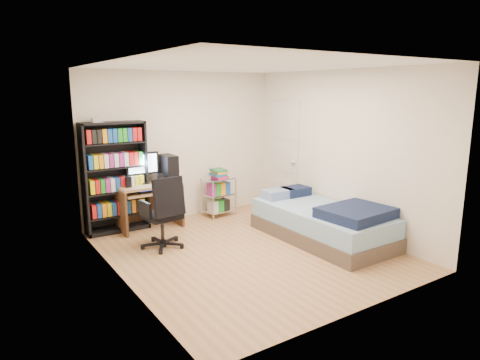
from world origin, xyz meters
TOP-DOWN VIEW (x-y plane):
  - room at (0.00, 0.00)m, footprint 3.58×4.08m
  - media_shelf at (-1.23, 1.84)m, footprint 0.97×0.32m
  - computer_desk at (-0.65, 1.73)m, footprint 0.97×0.56m
  - office_chair at (-0.91, 0.74)m, footprint 0.68×0.68m
  - wire_cart at (0.54, 1.69)m, footprint 0.56×0.43m
  - bed at (1.19, -0.24)m, footprint 1.08×2.16m
  - door at (1.72, 1.35)m, footprint 0.12×0.80m

SIDE VIEW (x-z plane):
  - bed at x=1.19m, z-range -0.04..0.58m
  - office_chair at x=-0.91m, z-range -0.19..0.85m
  - wire_cart at x=0.54m, z-range 0.13..0.97m
  - computer_desk at x=-0.65m, z-range 0.05..1.27m
  - media_shelf at x=-1.23m, z-range -0.01..1.78m
  - door at x=1.72m, z-range 0.00..2.00m
  - room at x=0.00m, z-range -0.04..2.54m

